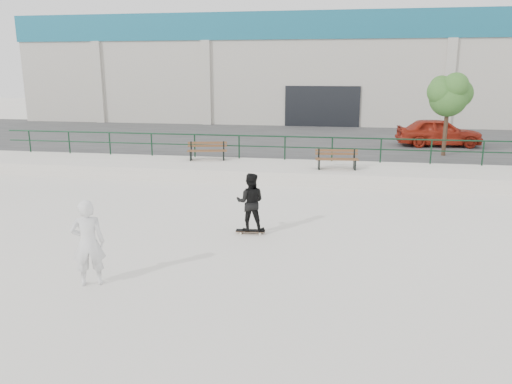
% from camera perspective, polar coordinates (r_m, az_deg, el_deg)
% --- Properties ---
extents(ground, '(120.00, 120.00, 0.00)m').
position_cam_1_polar(ground, '(11.20, 2.02, -8.66)').
color(ground, white).
rests_on(ground, ground).
extents(ledge, '(30.00, 3.00, 0.50)m').
position_cam_1_polar(ledge, '(20.21, 5.69, 2.27)').
color(ledge, beige).
rests_on(ledge, ground).
extents(parking_strip, '(60.00, 14.00, 0.50)m').
position_cam_1_polar(parking_strip, '(28.57, 6.96, 5.64)').
color(parking_strip, '#353535').
rests_on(parking_strip, ground).
extents(railing, '(28.00, 0.06, 1.03)m').
position_cam_1_polar(railing, '(21.32, 6.01, 5.58)').
color(railing, '#12311D').
rests_on(railing, ledge).
extents(commercial_building, '(44.20, 16.33, 8.00)m').
position_cam_1_polar(commercial_building, '(42.27, 8.16, 14.12)').
color(commercial_building, '#BAB4A7').
rests_on(commercial_building, ground).
extents(bench_left, '(1.74, 0.82, 0.77)m').
position_cam_1_polar(bench_left, '(21.52, -5.59, 4.70)').
color(bench_left, brown).
rests_on(bench_left, ledge).
extents(bench_right, '(1.70, 0.66, 0.76)m').
position_cam_1_polar(bench_right, '(19.67, 9.21, 3.70)').
color(bench_right, brown).
rests_on(bench_right, ledge).
extents(tree, '(2.06, 1.83, 3.66)m').
position_cam_1_polar(tree, '(23.84, 21.22, 10.44)').
color(tree, '#4C3326').
rests_on(tree, parking_strip).
extents(red_car, '(4.27, 2.02, 1.41)m').
position_cam_1_polar(red_car, '(26.92, 20.18, 6.44)').
color(red_car, maroon).
rests_on(red_car, parking_strip).
extents(skateboard, '(0.80, 0.28, 0.09)m').
position_cam_1_polar(skateboard, '(13.40, -0.64, -4.47)').
color(skateboard, black).
rests_on(skateboard, ground).
extents(standing_skater, '(0.79, 0.63, 1.56)m').
position_cam_1_polar(standing_skater, '(13.17, -0.65, -1.16)').
color(standing_skater, black).
rests_on(standing_skater, skateboard).
extents(seated_skater, '(0.77, 0.65, 1.79)m').
position_cam_1_polar(seated_skater, '(10.61, -18.63, -5.53)').
color(seated_skater, silver).
rests_on(seated_skater, ground).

